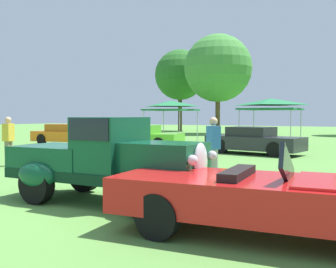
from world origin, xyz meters
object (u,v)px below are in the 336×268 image
at_px(feature_pickup_truck, 108,160).
at_px(spectator_near_truck, 8,139).
at_px(show_car_lime, 142,137).
at_px(canopy_tent_left_field, 171,105).
at_px(neighbor_convertible, 276,197).
at_px(canopy_tent_center_field, 271,103).
at_px(spectator_by_row, 213,147).
at_px(show_car_charcoal, 254,141).
at_px(show_car_orange, 66,134).

height_order(feature_pickup_truck, spectator_near_truck, feature_pickup_truck).
xyz_separation_m(feature_pickup_truck, show_car_lime, (-6.48, 11.44, -0.26)).
bearing_deg(spectator_near_truck, canopy_tent_left_field, 94.34).
height_order(spectator_near_truck, canopy_tent_left_field, canopy_tent_left_field).
xyz_separation_m(neighbor_convertible, canopy_tent_left_field, (-11.06, 17.41, 1.84)).
bearing_deg(spectator_near_truck, neighbor_convertible, -20.30).
bearing_deg(canopy_tent_center_field, spectator_by_row, -81.94).
bearing_deg(spectator_by_row, feature_pickup_truck, -103.79).
distance_m(show_car_charcoal, canopy_tent_left_field, 9.19).
bearing_deg(neighbor_convertible, spectator_by_row, 122.76).
xyz_separation_m(spectator_by_row, canopy_tent_center_field, (-1.87, 13.21, 1.51)).
xyz_separation_m(spectator_near_truck, canopy_tent_center_field, (5.52, 13.59, 1.51)).
bearing_deg(feature_pickup_truck, show_car_lime, 119.51).
bearing_deg(show_car_lime, spectator_near_truck, -90.54).
distance_m(feature_pickup_truck, spectator_near_truck, 7.22).
relative_size(feature_pickup_truck, canopy_tent_left_field, 1.47).
relative_size(neighbor_convertible, spectator_near_truck, 2.75).
bearing_deg(feature_pickup_truck, canopy_tent_left_field, 114.42).
xyz_separation_m(canopy_tent_left_field, canopy_tent_center_field, (6.56, -0.11, 0.00)).
bearing_deg(canopy_tent_center_field, feature_pickup_truck, -86.44).
relative_size(spectator_by_row, canopy_tent_left_field, 0.59).
bearing_deg(show_car_lime, spectator_by_row, -47.70).
xyz_separation_m(neighbor_convertible, show_car_charcoal, (-3.90, 11.95, 0.02)).
distance_m(spectator_near_truck, spectator_by_row, 7.40).
height_order(feature_pickup_truck, neighbor_convertible, feature_pickup_truck).
xyz_separation_m(show_car_lime, spectator_near_truck, (-0.08, -8.41, 0.31)).
height_order(show_car_orange, show_car_lime, same).
relative_size(canopy_tent_left_field, canopy_tent_center_field, 0.92).
xyz_separation_m(neighbor_convertible, canopy_tent_center_field, (-4.50, 17.29, 1.84)).
distance_m(spectator_near_truck, canopy_tent_center_field, 14.74).
relative_size(show_car_lime, show_car_charcoal, 0.95).
bearing_deg(spectator_by_row, show_car_lime, 132.30).
bearing_deg(show_car_orange, feature_pickup_truck, -44.16).
xyz_separation_m(show_car_charcoal, canopy_tent_left_field, (-7.16, 5.46, 1.82)).
xyz_separation_m(show_car_orange, canopy_tent_center_field, (11.00, 4.93, 1.82)).
bearing_deg(show_car_charcoal, spectator_near_truck, -126.59).
relative_size(feature_pickup_truck, show_car_orange, 1.00).
bearing_deg(canopy_tent_left_field, show_car_lime, -78.04).
bearing_deg(feature_pickup_truck, show_car_charcoal, 92.21).
bearing_deg(show_car_lime, show_car_charcoal, -1.61).
bearing_deg(neighbor_convertible, feature_pickup_truck, 168.96).
bearing_deg(spectator_by_row, canopy_tent_left_field, 122.33).
height_order(neighbor_convertible, spectator_near_truck, spectator_near_truck).
distance_m(spectator_by_row, canopy_tent_center_field, 13.43).
distance_m(show_car_charcoal, spectator_by_row, 7.97).
bearing_deg(spectator_by_row, show_car_charcoal, 99.17).
distance_m(neighbor_convertible, canopy_tent_center_field, 17.96).
relative_size(show_car_charcoal, spectator_near_truck, 2.66).
relative_size(spectator_near_truck, canopy_tent_center_field, 0.54).
height_order(show_car_lime, spectator_near_truck, spectator_near_truck).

